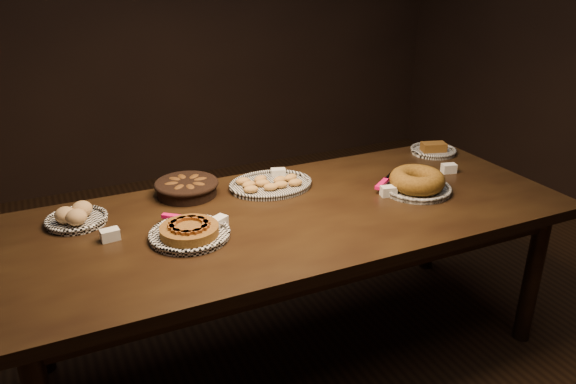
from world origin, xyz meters
name	(u,v)px	position (x,y,z in m)	size (l,w,h in m)	color
ground	(293,352)	(0.00, 0.00, 0.00)	(5.00, 5.00, 0.00)	black
buffet_table	(294,226)	(0.00, 0.00, 0.68)	(2.40, 1.00, 0.75)	black
apple_tart_plate	(189,232)	(-0.47, -0.04, 0.77)	(0.32, 0.34, 0.06)	white
madeleine_platter	(270,184)	(0.01, 0.28, 0.77)	(0.39, 0.32, 0.05)	black
bundt_cake_plate	(417,183)	(0.61, -0.04, 0.79)	(0.35, 0.37, 0.10)	black
croissant_basket	(187,186)	(-0.37, 0.36, 0.79)	(0.35, 0.35, 0.07)	black
bread_roll_plate	(76,217)	(-0.86, 0.27, 0.78)	(0.25, 0.25, 0.08)	white
loaf_plate	(433,150)	(1.02, 0.35, 0.77)	(0.25, 0.25, 0.06)	black
tent_cards	(299,195)	(0.07, 0.10, 0.77)	(1.73, 0.48, 0.04)	white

